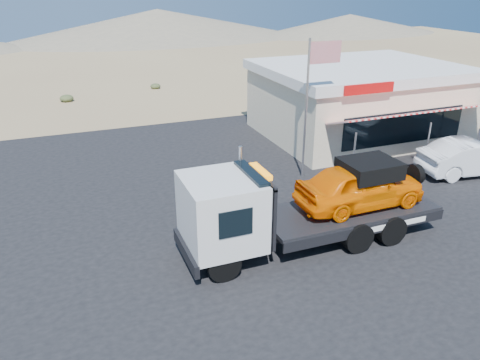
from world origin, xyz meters
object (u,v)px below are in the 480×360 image
(tow_truck, at_px, (307,201))
(jerky_store, at_px, (358,100))
(flagpole, at_px, (312,93))
(white_sedan, at_px, (472,157))

(tow_truck, distance_m, jerky_store, 12.80)
(tow_truck, height_order, jerky_store, jerky_store)
(jerky_store, bearing_deg, tow_truck, -131.53)
(jerky_store, distance_m, flagpole, 7.36)
(flagpole, bearing_deg, tow_truck, -119.74)
(tow_truck, bearing_deg, jerky_store, 48.47)
(jerky_store, relative_size, flagpole, 1.73)
(tow_truck, relative_size, jerky_store, 0.84)
(white_sedan, height_order, jerky_store, jerky_store)
(white_sedan, bearing_deg, tow_truck, 112.95)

